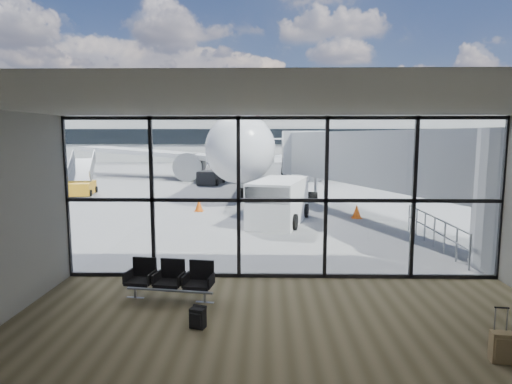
{
  "coord_description": "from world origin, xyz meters",
  "views": [
    {
      "loc": [
        -0.47,
        -11.65,
        3.93
      ],
      "look_at": [
        -0.79,
        3.0,
        2.04
      ],
      "focal_mm": 30.0,
      "sensor_mm": 36.0,
      "label": 1
    }
  ],
  "objects_px": {
    "service_van": "(278,201)",
    "backpack": "(198,318)",
    "suitcase": "(502,347)",
    "belt_loader": "(212,176)",
    "airliner": "(253,145)",
    "mobile_stairs": "(81,186)",
    "seating_row": "(171,278)"
  },
  "relations": [
    {
      "from": "belt_loader",
      "to": "mobile_stairs",
      "type": "xyz_separation_m",
      "value": [
        -8.19,
        -6.83,
        -0.09
      ]
    },
    {
      "from": "service_van",
      "to": "backpack",
      "type": "bearing_deg",
      "value": -85.59
    },
    {
      "from": "mobile_stairs",
      "to": "airliner",
      "type": "bearing_deg",
      "value": 37.62
    },
    {
      "from": "service_van",
      "to": "seating_row",
      "type": "bearing_deg",
      "value": -92.44
    },
    {
      "from": "suitcase",
      "to": "mobile_stairs",
      "type": "height_order",
      "value": "mobile_stairs"
    },
    {
      "from": "backpack",
      "to": "airliner",
      "type": "bearing_deg",
      "value": 108.19
    },
    {
      "from": "seating_row",
      "to": "backpack",
      "type": "distance_m",
      "value": 1.88
    },
    {
      "from": "backpack",
      "to": "service_van",
      "type": "height_order",
      "value": "service_van"
    },
    {
      "from": "mobile_stairs",
      "to": "belt_loader",
      "type": "bearing_deg",
      "value": 28.04
    },
    {
      "from": "seating_row",
      "to": "backpack",
      "type": "bearing_deg",
      "value": -52.33
    },
    {
      "from": "backpack",
      "to": "belt_loader",
      "type": "xyz_separation_m",
      "value": [
        -3.14,
        27.4,
        0.44
      ]
    },
    {
      "from": "airliner",
      "to": "service_van",
      "type": "xyz_separation_m",
      "value": [
        1.85,
        -22.9,
        -2.18
      ]
    },
    {
      "from": "suitcase",
      "to": "belt_loader",
      "type": "relative_size",
      "value": 0.22
    },
    {
      "from": "suitcase",
      "to": "belt_loader",
      "type": "xyz_separation_m",
      "value": [
        -8.66,
        28.65,
        0.37
      ]
    },
    {
      "from": "suitcase",
      "to": "mobile_stairs",
      "type": "bearing_deg",
      "value": 134.52
    },
    {
      "from": "suitcase",
      "to": "service_van",
      "type": "xyz_separation_m",
      "value": [
        -3.53,
        12.31,
        0.73
      ]
    },
    {
      "from": "seating_row",
      "to": "airliner",
      "type": "height_order",
      "value": "airliner"
    },
    {
      "from": "seating_row",
      "to": "suitcase",
      "type": "height_order",
      "value": "suitcase"
    },
    {
      "from": "service_van",
      "to": "belt_loader",
      "type": "relative_size",
      "value": 1.1
    },
    {
      "from": "suitcase",
      "to": "backpack",
      "type": "bearing_deg",
      "value": 174.07
    },
    {
      "from": "suitcase",
      "to": "service_van",
      "type": "relative_size",
      "value": 0.2
    },
    {
      "from": "belt_loader",
      "to": "airliner",
      "type": "bearing_deg",
      "value": 72.4
    },
    {
      "from": "backpack",
      "to": "belt_loader",
      "type": "distance_m",
      "value": 27.58
    },
    {
      "from": "suitcase",
      "to": "belt_loader",
      "type": "distance_m",
      "value": 29.93
    },
    {
      "from": "seating_row",
      "to": "suitcase",
      "type": "xyz_separation_m",
      "value": [
        6.43,
        -2.87,
        -0.24
      ]
    },
    {
      "from": "belt_loader",
      "to": "mobile_stairs",
      "type": "bearing_deg",
      "value": -131.15
    },
    {
      "from": "suitcase",
      "to": "belt_loader",
      "type": "height_order",
      "value": "belt_loader"
    },
    {
      "from": "backpack",
      "to": "suitcase",
      "type": "xyz_separation_m",
      "value": [
        5.52,
        -1.25,
        0.07
      ]
    },
    {
      "from": "airliner",
      "to": "mobile_stairs",
      "type": "bearing_deg",
      "value": -129.95
    },
    {
      "from": "suitcase",
      "to": "mobile_stairs",
      "type": "relative_size",
      "value": 0.27
    },
    {
      "from": "backpack",
      "to": "belt_loader",
      "type": "relative_size",
      "value": 0.1
    },
    {
      "from": "service_van",
      "to": "belt_loader",
      "type": "distance_m",
      "value": 17.13
    }
  ]
}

